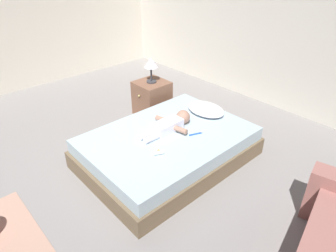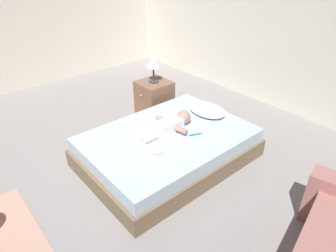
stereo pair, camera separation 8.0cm
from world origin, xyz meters
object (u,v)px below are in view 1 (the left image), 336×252
baby (171,124)px  toothbrush (196,134)px  lamp (151,64)px  pillow (206,109)px  baby_bottle (159,152)px  bed (168,147)px  nightstand (152,98)px

baby → toothbrush: (0.27, 0.13, -0.05)m
toothbrush → lamp: size_ratio=0.45×
pillow → baby: 0.59m
baby_bottle → baby: bearing=123.6°
pillow → baby_bottle: (0.27, -1.01, -0.02)m
pillow → lamp: (-0.94, -0.09, 0.36)m
bed → toothbrush: (0.22, 0.23, 0.19)m
bed → lamp: (-0.99, 0.59, 0.59)m
nightstand → baby_bottle: size_ratio=4.59×
pillow → nightstand: 0.96m
toothbrush → nightstand: (-1.21, 0.36, -0.11)m
lamp → baby_bottle: 1.57m
nightstand → pillow: bearing=5.7°
pillow → lamp: 1.01m
bed → lamp: lamp is taller
baby_bottle → bed: bearing=124.2°
baby → baby_bottle: size_ratio=6.20×
bed → pillow: pillow is taller
baby → lamp: lamp is taller
pillow → toothbrush: size_ratio=3.19×
pillow → nightstand: size_ratio=1.00×
pillow → bed: bearing=-85.7°
bed → pillow: 0.72m
bed → baby: 0.27m
pillow → baby_bottle: size_ratio=4.57×
bed → toothbrush: 0.37m
lamp → baby: bearing=-27.8°
baby → nightstand: 1.07m
baby → toothbrush: size_ratio=4.33×
bed → nightstand: (-0.99, 0.59, 0.08)m
nightstand → lamp: bearing=90.0°
baby → lamp: size_ratio=1.94×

